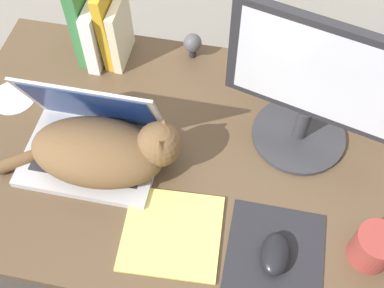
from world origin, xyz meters
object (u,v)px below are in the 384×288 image
object	(u,v)px
external_monitor	(314,88)
notepad	(172,233)
laptop	(92,141)
webcam	(193,43)
cd_disc	(13,97)
cat	(105,151)
computer_mouse	(275,254)
mug	(375,247)
book_row	(100,25)

from	to	relation	value
external_monitor	notepad	size ratio (longest dim) A/B	1.75
laptop	webcam	xyz separation A→B (m)	(0.17, 0.37, 0.00)
external_monitor	cd_disc	world-z (taller)	external_monitor
notepad	cd_disc	distance (m)	0.58
cat	computer_mouse	size ratio (longest dim) A/B	4.43
laptop	cat	distance (m)	0.06
external_monitor	mug	bearing A→B (deg)	-58.50
webcam	book_row	bearing A→B (deg)	-170.36
laptop	cd_disc	world-z (taller)	laptop
computer_mouse	webcam	bearing A→B (deg)	117.78
webcam	mug	bearing A→B (deg)	-45.88
laptop	computer_mouse	world-z (taller)	laptop
cat	external_monitor	bearing A→B (deg)	21.95
external_monitor	notepad	world-z (taller)	external_monitor
book_row	computer_mouse	bearing A→B (deg)	-43.69
laptop	mug	size ratio (longest dim) A/B	2.50
laptop	notepad	xyz separation A→B (m)	(0.23, -0.17, -0.04)
laptop	mug	bearing A→B (deg)	-11.76
external_monitor	mug	distance (m)	0.36
external_monitor	computer_mouse	world-z (taller)	external_monitor
external_monitor	cd_disc	xyz separation A→B (m)	(-0.75, -0.02, -0.18)
cat	mug	bearing A→B (deg)	-9.71
external_monitor	mug	xyz separation A→B (m)	(0.17, -0.28, -0.14)
computer_mouse	book_row	size ratio (longest dim) A/B	0.40
webcam	external_monitor	bearing A→B (deg)	-35.08
computer_mouse	cd_disc	world-z (taller)	computer_mouse
cat	mug	world-z (taller)	cat
laptop	notepad	distance (m)	0.29
external_monitor	webcam	size ratio (longest dim) A/B	5.22
webcam	notepad	bearing A→B (deg)	-83.43
external_monitor	book_row	size ratio (longest dim) A/B	1.62
cat	notepad	world-z (taller)	cat
cat	book_row	bearing A→B (deg)	108.30
laptop	webcam	world-z (taller)	laptop
notepad	webcam	bearing A→B (deg)	96.57
laptop	external_monitor	xyz separation A→B (m)	(0.49, 0.14, 0.14)
book_row	laptop	bearing A→B (deg)	-77.70
external_monitor	webcam	world-z (taller)	external_monitor
webcam	cd_disc	world-z (taller)	webcam
laptop	book_row	bearing A→B (deg)	102.30
webcam	cd_disc	distance (m)	0.50
external_monitor	webcam	xyz separation A→B (m)	(-0.32, 0.22, -0.14)
cat	cd_disc	size ratio (longest dim) A/B	3.62
cat	computer_mouse	distance (m)	0.44
cat	notepad	xyz separation A→B (m)	(0.19, -0.14, -0.06)
webcam	cd_disc	xyz separation A→B (m)	(-0.44, -0.25, -0.05)
cat	webcam	xyz separation A→B (m)	(0.12, 0.40, -0.02)
laptop	cat	size ratio (longest dim) A/B	0.74
cat	book_row	world-z (taller)	book_row
laptop	external_monitor	size ratio (longest dim) A/B	0.81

